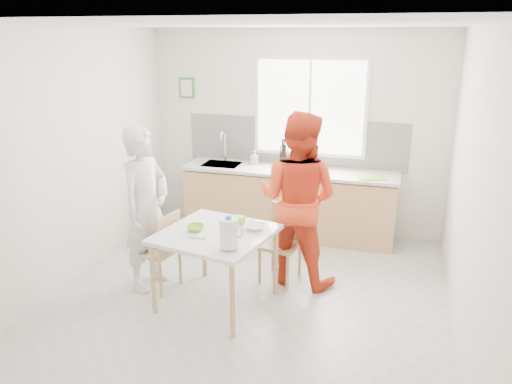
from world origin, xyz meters
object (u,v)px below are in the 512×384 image
at_px(wine_bottle_a, 284,156).
at_px(chair_far, 283,239).
at_px(bowl_white, 255,227).
at_px(dining_table, 216,240).
at_px(person_red, 298,199).
at_px(bowl_green, 196,228).
at_px(milk_jug, 229,233).
at_px(wine_bottle_b, 282,155).
at_px(chair_left, 161,247).
at_px(person_white, 146,209).

bearing_deg(wine_bottle_a, chair_far, -76.65).
bearing_deg(bowl_white, dining_table, -151.47).
relative_size(chair_far, person_red, 0.45).
xyz_separation_m(bowl_green, milk_jug, (0.47, -0.33, 0.13)).
height_order(dining_table, bowl_white, bowl_white).
relative_size(bowl_green, milk_jug, 0.59).
height_order(dining_table, wine_bottle_b, wine_bottle_b).
distance_m(chair_left, wine_bottle_a, 2.17).
height_order(dining_table, person_white, person_white).
distance_m(bowl_white, milk_jug, 0.55).
xyz_separation_m(dining_table, bowl_white, (0.34, 0.19, 0.10)).
bearing_deg(milk_jug, wine_bottle_a, 102.97).
xyz_separation_m(bowl_white, milk_jug, (-0.08, -0.52, 0.13)).
bearing_deg(dining_table, chair_left, 168.72).
height_order(chair_left, bowl_green, chair_left).
bearing_deg(wine_bottle_b, person_white, -116.95).
distance_m(person_white, bowl_white, 1.18).
bearing_deg(wine_bottle_a, milk_jug, -88.31).
bearing_deg(person_red, chair_far, 15.70).
bearing_deg(person_white, person_red, -57.67).
distance_m(milk_jug, wine_bottle_b, 2.46).
xyz_separation_m(person_white, wine_bottle_a, (1.03, 1.86, 0.20)).
bearing_deg(wine_bottle_a, dining_table, -95.44).
bearing_deg(bowl_white, bowl_green, -160.32).
bearing_deg(person_red, person_white, 32.33).
bearing_deg(person_white, milk_jug, -103.33).
height_order(chair_left, bowl_white, chair_left).
height_order(person_white, wine_bottle_b, person_white).
bearing_deg(bowl_green, bowl_white, 19.68).
height_order(bowl_green, wine_bottle_b, wine_bottle_b).
distance_m(chair_far, person_white, 1.51).
bearing_deg(wine_bottle_b, chair_left, -112.61).
height_order(chair_left, wine_bottle_b, wine_bottle_b).
height_order(person_white, milk_jug, person_white).
height_order(wine_bottle_a, wine_bottle_b, wine_bottle_a).
distance_m(dining_table, wine_bottle_a, 2.08).
bearing_deg(chair_left, bowl_green, 84.11).
relative_size(dining_table, wine_bottle_a, 3.71).
bearing_deg(bowl_green, milk_jug, -34.88).
distance_m(chair_far, wine_bottle_b, 1.55).
bearing_deg(milk_jug, chair_left, 164.54).
height_order(chair_far, person_red, person_red).
relative_size(chair_left, milk_jug, 2.93).
bearing_deg(wine_bottle_a, chair_left, -114.52).
relative_size(milk_jug, wine_bottle_b, 0.97).
xyz_separation_m(chair_far, wine_bottle_b, (-0.35, 1.38, 0.60)).
relative_size(chair_left, bowl_green, 4.99).
relative_size(dining_table, chair_far, 1.40).
distance_m(chair_far, wine_bottle_a, 1.47).
distance_m(chair_left, chair_far, 1.32).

